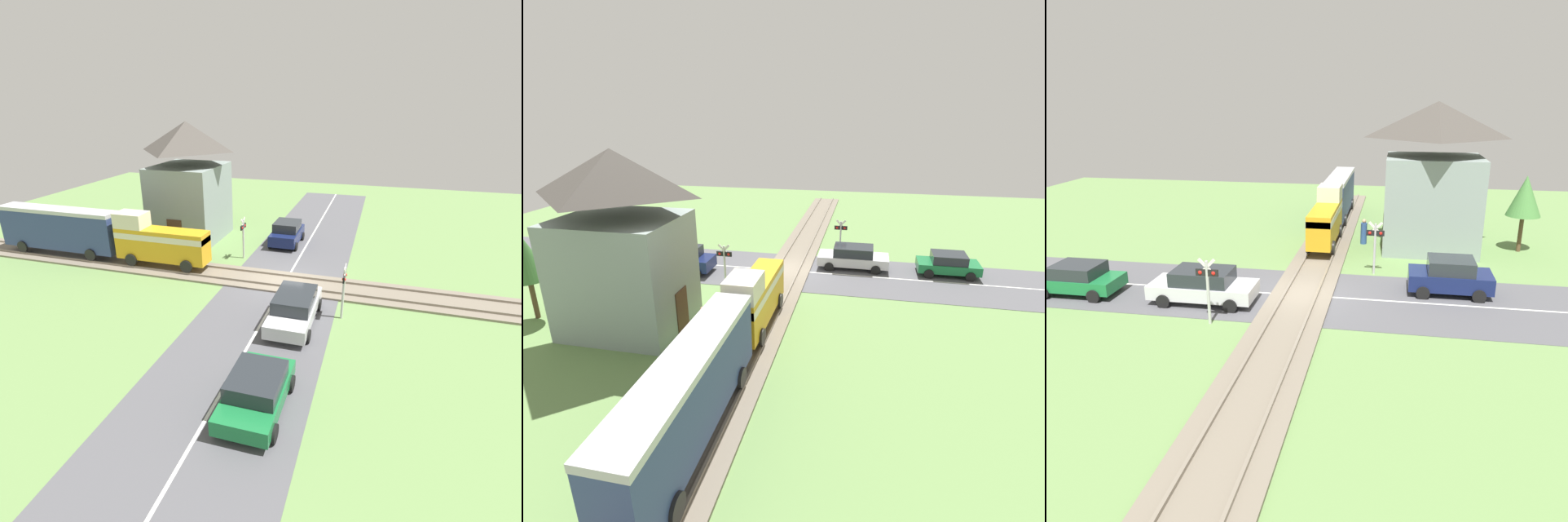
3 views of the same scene
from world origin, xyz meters
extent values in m
plane|color=#66894C|center=(0.00, 0.00, 0.00)|extent=(60.00, 60.00, 0.00)
cube|color=#515156|center=(0.00, 0.00, 0.01)|extent=(48.00, 6.40, 0.02)
cube|color=silver|center=(0.00, 0.00, 0.02)|extent=(48.00, 0.12, 0.00)
cube|color=#756B5B|center=(0.00, 0.00, 0.06)|extent=(2.80, 48.00, 0.12)
cube|color=slate|center=(-0.72, 0.00, 0.18)|extent=(0.10, 48.00, 0.12)
cube|color=slate|center=(0.72, 0.00, 0.18)|extent=(0.10, 48.00, 0.12)
cube|color=gold|center=(0.00, 7.66, 1.57)|extent=(1.35, 5.80, 1.90)
cube|color=beige|center=(0.00, 7.66, 2.09)|extent=(1.37, 5.80, 0.36)
cube|color=beige|center=(0.00, 9.63, 2.97)|extent=(1.35, 1.86, 0.90)
cylinder|color=black|center=(-0.72, 5.81, 0.62)|extent=(0.14, 0.76, 0.76)
cylinder|color=black|center=(0.72, 5.81, 0.62)|extent=(0.14, 0.76, 0.76)
cylinder|color=black|center=(-0.72, 9.52, 0.62)|extent=(0.14, 0.76, 0.76)
cylinder|color=black|center=(0.72, 9.52, 0.62)|extent=(0.14, 0.76, 0.76)
cube|color=navy|center=(0.00, 15.13, 1.82)|extent=(1.35, 8.35, 2.40)
cube|color=#BCBCC1|center=(0.00, 15.13, 3.14)|extent=(1.41, 8.35, 0.24)
cylinder|color=black|center=(-0.72, 12.46, 0.62)|extent=(0.14, 0.76, 0.76)
cylinder|color=black|center=(0.72, 12.46, 0.62)|extent=(0.14, 0.76, 0.76)
cylinder|color=black|center=(-0.72, 17.81, 0.62)|extent=(0.14, 0.76, 0.76)
cylinder|color=black|center=(0.72, 17.81, 0.62)|extent=(0.14, 0.76, 0.76)
cube|color=silver|center=(-4.10, -1.44, 0.60)|extent=(4.60, 1.86, 0.61)
cube|color=#23282D|center=(-4.10, -1.44, 1.21)|extent=(2.53, 1.71, 0.61)
cylinder|color=black|center=(-2.61, -0.51, 0.30)|extent=(0.60, 0.18, 0.60)
cylinder|color=black|center=(-2.61, -2.37, 0.30)|extent=(0.60, 0.18, 0.60)
cylinder|color=black|center=(-5.60, -0.51, 0.30)|extent=(0.60, 0.18, 0.60)
cylinder|color=black|center=(-5.60, -2.37, 0.30)|extent=(0.60, 0.18, 0.60)
cube|color=#141E4C|center=(6.59, 1.44, 0.67)|extent=(3.71, 1.85, 0.74)
cube|color=#23282D|center=(6.59, 1.44, 1.36)|extent=(2.04, 1.70, 0.63)
cylinder|color=black|center=(5.39, 0.52, 0.30)|extent=(0.60, 0.18, 0.60)
cylinder|color=black|center=(5.39, 2.36, 0.30)|extent=(0.60, 0.18, 0.60)
cylinder|color=black|center=(7.80, 0.52, 0.30)|extent=(0.60, 0.18, 0.60)
cylinder|color=black|center=(7.80, 2.36, 0.30)|extent=(0.60, 0.18, 0.60)
cube|color=#197038|center=(-10.08, -1.44, 0.58)|extent=(3.78, 1.86, 0.56)
cube|color=#23282D|center=(-10.08, -1.44, 1.14)|extent=(2.08, 1.71, 0.56)
cylinder|color=black|center=(-8.85, -0.51, 0.30)|extent=(0.60, 0.18, 0.60)
cylinder|color=black|center=(-8.85, -2.37, 0.30)|extent=(0.60, 0.18, 0.60)
cylinder|color=black|center=(-11.30, -0.51, 0.30)|extent=(0.60, 0.18, 0.60)
cylinder|color=#B7B7B7|center=(-3.07, -3.53, 1.31)|extent=(0.12, 0.12, 2.63)
cube|color=black|center=(-3.07, -3.53, 2.16)|extent=(0.90, 0.08, 0.28)
sphere|color=red|center=(-3.34, -3.53, 2.16)|extent=(0.18, 0.18, 0.18)
sphere|color=red|center=(-2.80, -3.53, 2.16)|extent=(0.18, 0.18, 0.18)
cube|color=silver|center=(-3.07, -3.53, 2.38)|extent=(0.72, 0.04, 0.72)
cube|color=silver|center=(-3.07, -3.53, 2.38)|extent=(0.72, 0.04, 0.72)
cylinder|color=#B7B7B7|center=(3.07, 3.53, 1.31)|extent=(0.12, 0.12, 2.63)
cube|color=black|center=(3.07, 3.53, 2.16)|extent=(0.90, 0.08, 0.28)
sphere|color=red|center=(3.34, 3.53, 2.16)|extent=(0.18, 0.18, 0.18)
sphere|color=red|center=(2.80, 3.53, 2.16)|extent=(0.18, 0.18, 0.18)
cube|color=silver|center=(3.07, 3.53, 2.38)|extent=(0.72, 0.04, 0.72)
cube|color=silver|center=(3.07, 3.53, 2.38)|extent=(0.72, 0.04, 0.72)
cube|color=gray|center=(6.04, 8.65, 2.70)|extent=(5.29, 4.59, 5.39)
pyramid|color=#47423D|center=(6.04, 8.65, 7.37)|extent=(5.71, 4.96, 1.98)
cube|color=#472D1E|center=(3.37, 8.65, 1.05)|extent=(0.06, 1.10, 2.10)
cylinder|color=#2D4C8E|center=(2.18, 9.01, 0.65)|extent=(0.38, 0.38, 1.30)
sphere|color=tan|center=(2.18, 9.01, 1.42)|extent=(0.24, 0.24, 0.24)
cylinder|color=brown|center=(11.18, 8.95, 1.06)|extent=(0.24, 0.24, 2.12)
cone|color=#477F3D|center=(11.18, 8.95, 3.27)|extent=(1.91, 1.91, 2.30)
camera|label=1|loc=(-20.57, -4.73, 9.82)|focal=28.00mm
camera|label=2|loc=(-4.77, 24.43, 9.72)|focal=28.00mm
camera|label=3|loc=(3.91, -21.08, 8.69)|focal=35.00mm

